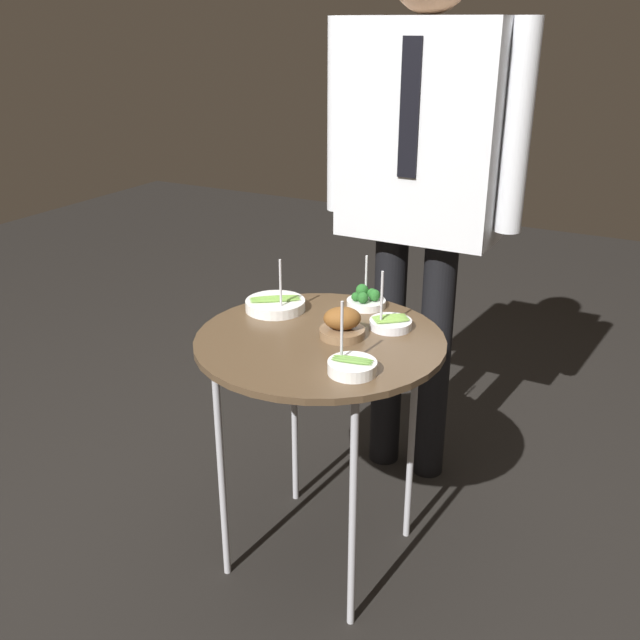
# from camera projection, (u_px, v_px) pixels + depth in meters

# --- Properties ---
(ground_plane) EXTENTS (8.00, 8.00, 0.00)m
(ground_plane) POSITION_uv_depth(u_px,v_px,m) (320.00, 552.00, 2.15)
(ground_plane) COLOR black
(serving_cart) EXTENTS (0.66, 0.66, 0.71)m
(serving_cart) POSITION_uv_depth(u_px,v_px,m) (320.00, 356.00, 1.90)
(serving_cart) COLOR brown
(serving_cart) RESTS_ON ground_plane
(bowl_roast_mid_right) EXTENTS (0.12, 0.12, 0.08)m
(bowl_roast_mid_right) POSITION_uv_depth(u_px,v_px,m) (342.00, 324.00, 1.87)
(bowl_roast_mid_right) COLOR brown
(bowl_roast_mid_right) RESTS_ON serving_cart
(bowl_broccoli_front_center) EXTENTS (0.11, 0.11, 0.15)m
(bowl_broccoli_front_center) POSITION_uv_depth(u_px,v_px,m) (366.00, 299.00, 2.07)
(bowl_broccoli_front_center) COLOR white
(bowl_broccoli_front_center) RESTS_ON serving_cart
(bowl_asparagus_back_left) EXTENTS (0.17, 0.17, 0.17)m
(bowl_asparagus_back_left) POSITION_uv_depth(u_px,v_px,m) (275.00, 304.00, 2.05)
(bowl_asparagus_back_left) COLOR white
(bowl_asparagus_back_left) RESTS_ON serving_cart
(bowl_asparagus_front_right) EXTENTS (0.12, 0.12, 0.17)m
(bowl_asparagus_front_right) POSITION_uv_depth(u_px,v_px,m) (390.00, 323.00, 1.93)
(bowl_asparagus_front_right) COLOR silver
(bowl_asparagus_front_right) RESTS_ON serving_cart
(bowl_asparagus_far_rim) EXTENTS (0.12, 0.12, 0.17)m
(bowl_asparagus_far_rim) POSITION_uv_depth(u_px,v_px,m) (352.00, 366.00, 1.68)
(bowl_asparagus_far_rim) COLOR white
(bowl_asparagus_far_rim) RESTS_ON serving_cart
(waiter_figure) EXTENTS (0.64, 0.24, 1.73)m
(waiter_figure) POSITION_uv_depth(u_px,v_px,m) (422.00, 159.00, 2.16)
(waiter_figure) COLOR black
(waiter_figure) RESTS_ON ground_plane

